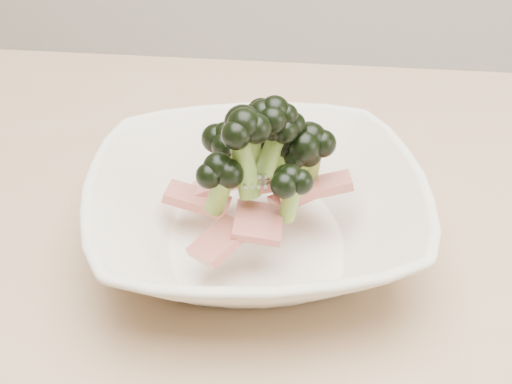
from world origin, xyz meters
The scene contains 2 objects.
dining_table centered at (0.00, 0.00, 0.65)m, with size 1.20×0.80×0.75m.
broccoli_dish centered at (-0.09, 0.04, 0.79)m, with size 0.30×0.30×0.13m.
Camera 1 is at (-0.04, -0.40, 1.10)m, focal length 50.00 mm.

